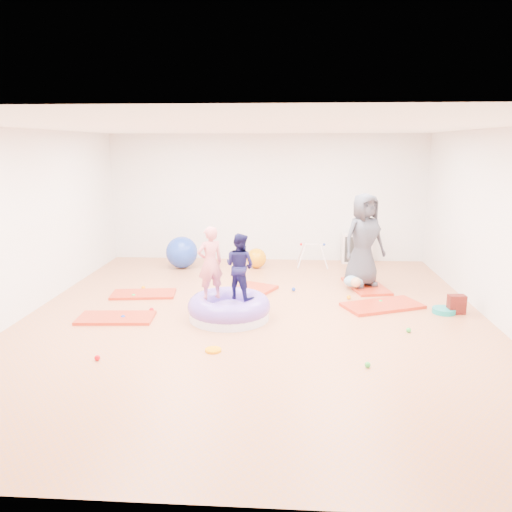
{
  "coord_description": "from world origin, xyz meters",
  "views": [
    {
      "loc": [
        0.48,
        -7.1,
        2.56
      ],
      "look_at": [
        0.0,
        0.3,
        0.9
      ],
      "focal_mm": 35.0,
      "sensor_mm": 36.0,
      "label": 1
    }
  ],
  "objects": [
    {
      "name": "room",
      "position": [
        0.0,
        0.0,
        1.4
      ],
      "size": [
        7.01,
        8.01,
        2.81
      ],
      "color": "#C3743D",
      "rests_on": "ground"
    },
    {
      "name": "gym_mat_front_left",
      "position": [
        -2.08,
        -0.17,
        0.02
      ],
      "size": [
        1.15,
        0.63,
        0.05
      ],
      "primitive_type": "cube",
      "rotation": [
        0.0,
        0.0,
        0.07
      ],
      "color": "red",
      "rests_on": "ground"
    },
    {
      "name": "gym_mat_mid_left",
      "position": [
        -2.01,
        1.06,
        0.02
      ],
      "size": [
        1.14,
        0.67,
        0.05
      ],
      "primitive_type": "cube",
      "rotation": [
        0.0,
        0.0,
        0.12
      ],
      "color": "red",
      "rests_on": "ground"
    },
    {
      "name": "gym_mat_center_back",
      "position": [
        -0.25,
        1.2,
        0.03
      ],
      "size": [
        1.15,
        1.46,
        0.05
      ],
      "primitive_type": "cube",
      "rotation": [
        0.0,
        0.0,
        1.12
      ],
      "color": "red",
      "rests_on": "ground"
    },
    {
      "name": "gym_mat_right",
      "position": [
        2.02,
        0.68,
        0.03
      ],
      "size": [
        1.39,
        1.06,
        0.05
      ],
      "primitive_type": "cube",
      "rotation": [
        0.0,
        0.0,
        0.4
      ],
      "color": "red",
      "rests_on": "ground"
    },
    {
      "name": "gym_mat_rear_right",
      "position": [
        1.92,
        1.82,
        0.02
      ],
      "size": [
        0.81,
        1.27,
        0.05
      ],
      "primitive_type": "cube",
      "rotation": [
        0.0,
        0.0,
        1.77
      ],
      "color": "red",
      "rests_on": "ground"
    },
    {
      "name": "inflatable_cushion",
      "position": [
        -0.39,
        -0.0,
        0.15
      ],
      "size": [
        1.24,
        1.24,
        0.39
      ],
      "rotation": [
        0.0,
        0.0,
        -0.03
      ],
      "color": "silver",
      "rests_on": "ground"
    },
    {
      "name": "child_pink",
      "position": [
        -0.66,
        -0.02,
        0.91
      ],
      "size": [
        0.48,
        0.43,
        1.09
      ],
      "primitive_type": "imported",
      "rotation": [
        0.0,
        0.0,
        3.69
      ],
      "color": "#DA6D73",
      "rests_on": "inflatable_cushion"
    },
    {
      "name": "child_navy",
      "position": [
        -0.22,
        0.03,
        0.85
      ],
      "size": [
        0.6,
        0.56,
        0.99
      ],
      "primitive_type": "imported",
      "rotation": [
        0.0,
        0.0,
        2.63
      ],
      "color": "#12103B",
      "rests_on": "inflatable_cushion"
    },
    {
      "name": "adult_caregiver",
      "position": [
        1.85,
        1.8,
        0.89
      ],
      "size": [
        0.97,
        0.85,
        1.68
      ],
      "primitive_type": "imported",
      "rotation": [
        0.0,
        0.0,
        0.48
      ],
      "color": "#393A44",
      "rests_on": "gym_mat_rear_right"
    },
    {
      "name": "infant",
      "position": [
        1.69,
        1.62,
        0.16
      ],
      "size": [
        0.39,
        0.39,
        0.23
      ],
      "color": "#7FABC7",
      "rests_on": "gym_mat_rear_right"
    },
    {
      "name": "ball_pit_balls",
      "position": [
        -0.19,
        0.21,
        0.04
      ],
      "size": [
        4.39,
        3.17,
        0.07
      ],
      "color": "#FF9B00",
      "rests_on": "ground"
    },
    {
      "name": "exercise_ball_blue",
      "position": [
        -1.76,
        3.08,
        0.33
      ],
      "size": [
        0.67,
        0.67,
        0.67
      ],
      "primitive_type": "sphere",
      "color": "#1B38A3",
      "rests_on": "ground"
    },
    {
      "name": "exercise_ball_orange",
      "position": [
        -0.18,
        3.17,
        0.21
      ],
      "size": [
        0.42,
        0.42,
        0.42
      ],
      "primitive_type": "sphere",
      "color": "orange",
      "rests_on": "ground"
    },
    {
      "name": "infant_play_gym",
      "position": [
        1.01,
        3.36,
        0.34
      ],
      "size": [
        0.66,
        0.62,
        0.5
      ],
      "rotation": [
        0.0,
        0.0,
        -0.23
      ],
      "color": "silver",
      "rests_on": "ground"
    },
    {
      "name": "cube_shelf",
      "position": [
        2.0,
        3.79,
        0.33
      ],
      "size": [
        0.65,
        0.32,
        0.65
      ],
      "color": "silver",
      "rests_on": "ground"
    },
    {
      "name": "balance_disc",
      "position": [
        2.92,
        0.45,
        0.04
      ],
      "size": [
        0.35,
        0.35,
        0.08
      ],
      "primitive_type": "cylinder",
      "color": "#128984",
      "rests_on": "ground"
    },
    {
      "name": "backpack",
      "position": [
        3.1,
        0.44,
        0.15
      ],
      "size": [
        0.27,
        0.18,
        0.3
      ],
      "primitive_type": "cube",
      "rotation": [
        0.0,
        0.0,
        0.07
      ],
      "color": "maroon",
      "rests_on": "ground"
    },
    {
      "name": "yellow_toy",
      "position": [
        -0.44,
        -1.25,
        0.02
      ],
      "size": [
        0.21,
        0.21,
        0.03
      ],
      "primitive_type": "cylinder",
      "color": "#FF9B00",
      "rests_on": "ground"
    }
  ]
}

